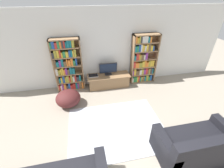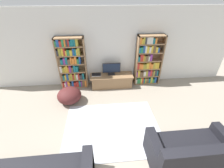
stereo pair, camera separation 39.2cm
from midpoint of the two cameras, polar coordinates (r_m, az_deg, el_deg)
The scene contains 9 objects.
wall_back at distance 5.18m, azimuth 0.39°, elevation 13.30°, with size 8.80×0.06×2.60m.
bookshelf_left at distance 5.19m, azimuth -13.06°, elevation 7.43°, with size 0.91×0.30×1.77m.
bookshelf_right at distance 5.49m, azimuth 15.37°, elevation 8.26°, with size 0.91×0.30×1.77m.
tv_stand at distance 5.36m, azimuth 1.96°, elevation 1.27°, with size 1.49×0.52×0.44m.
television at distance 5.20m, azimuth 1.96°, elevation 5.81°, with size 0.63×0.16×0.43m.
laptop at distance 5.27m, azimuth -3.83°, elevation 3.51°, with size 0.33×0.24×0.03m.
area_rug at distance 3.98m, azimuth 3.01°, elevation -16.30°, with size 2.38×1.83×0.02m.
couch_right_sofa at distance 3.65m, azimuth 31.09°, elevation -22.02°, with size 1.63×0.86×0.87m.
beanbag_ottoman at distance 4.73m, azimuth -13.67°, elevation -4.30°, with size 0.73×0.73×0.47m, color #4C1E1E.
Camera 2 is at (-0.32, -0.67, 3.00)m, focal length 24.00 mm.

